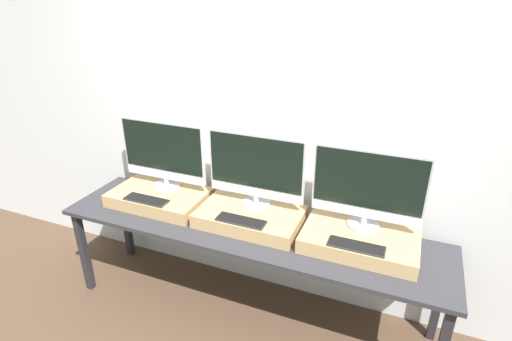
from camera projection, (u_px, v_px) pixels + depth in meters
ground_plane at (230, 341)px, 2.71m from camera, size 12.00×12.00×0.00m
wall_back at (268, 129)px, 2.75m from camera, size 8.00×0.04×2.60m
workbench at (247, 235)px, 2.70m from camera, size 2.64×0.62×0.73m
wooden_riser_left at (160, 197)px, 2.95m from camera, size 0.69×0.43×0.10m
monitor_left at (163, 153)px, 2.91m from camera, size 0.67×0.20×0.51m
keyboard_left at (146, 200)px, 2.81m from camera, size 0.33×0.11×0.01m
wooden_riser_center at (250, 217)px, 2.70m from camera, size 0.69×0.43×0.10m
monitor_center at (256, 169)px, 2.66m from camera, size 0.67×0.20×0.51m
keyboard_center at (241, 221)px, 2.55m from camera, size 0.33×0.11×0.01m
wooden_riser_right at (360, 240)px, 2.45m from camera, size 0.69×0.43×0.10m
monitor_right at (368, 188)px, 2.40m from camera, size 0.67×0.20×0.51m
keyboard_right at (356, 246)px, 2.30m from camera, size 0.33×0.11×0.01m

